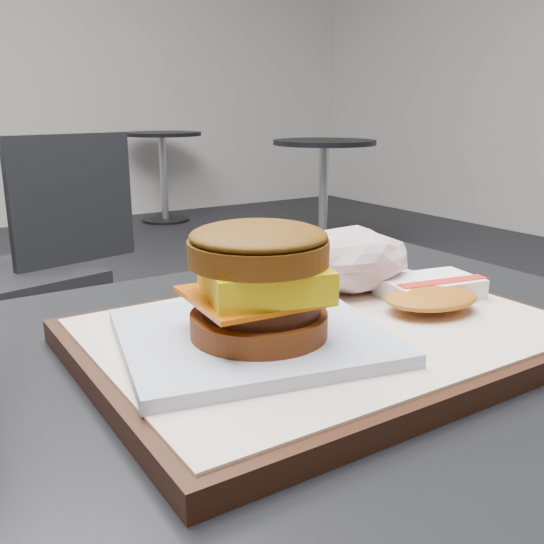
{
  "coord_description": "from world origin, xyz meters",
  "views": [
    {
      "loc": [
        -0.23,
        -0.34,
        0.96
      ],
      "look_at": [
        0.02,
        0.04,
        0.83
      ],
      "focal_mm": 40.0,
      "sensor_mm": 36.0,
      "label": 1
    }
  ],
  "objects": [
    {
      "name": "serving_tray",
      "position": [
        0.06,
        0.02,
        0.78
      ],
      "size": [
        0.38,
        0.28,
        0.02
      ],
      "color": "black",
      "rests_on": "customer_table"
    },
    {
      "name": "breakfast_sandwich",
      "position": [
        -0.01,
        0.01,
        0.83
      ],
      "size": [
        0.22,
        0.21,
        0.09
      ],
      "color": "silver",
      "rests_on": "serving_tray"
    },
    {
      "name": "hash_brown",
      "position": [
        0.17,
        0.02,
        0.8
      ],
      "size": [
        0.13,
        0.1,
        0.02
      ],
      "color": "white",
      "rests_on": "serving_tray"
    },
    {
      "name": "crumpled_wrapper",
      "position": [
        0.14,
        0.09,
        0.82
      ],
      "size": [
        0.13,
        0.1,
        0.06
      ],
      "primitive_type": null,
      "color": "silver",
      "rests_on": "serving_tray"
    },
    {
      "name": "neighbor_chair",
      "position": [
        0.14,
        1.57,
        0.51
      ],
      "size": [
        0.64,
        0.5,
        0.88
      ],
      "color": "#A3A3A8",
      "rests_on": "ground"
    },
    {
      "name": "bg_table_near",
      "position": [
        2.2,
        2.8,
        0.56
      ],
      "size": [
        0.66,
        0.66,
        0.75
      ],
      "color": "black",
      "rests_on": "ground"
    },
    {
      "name": "bg_table_far",
      "position": [
        1.8,
        4.5,
        0.56
      ],
      "size": [
        0.66,
        0.66,
        0.75
      ],
      "color": "black",
      "rests_on": "ground"
    }
  ]
}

